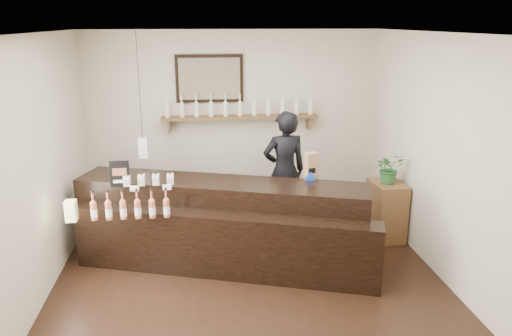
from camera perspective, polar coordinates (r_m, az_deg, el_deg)
name	(u,v)px	position (r m, az deg, el deg)	size (l,w,h in m)	color
ground	(250,282)	(5.96, -0.72, -12.88)	(5.00, 5.00, 0.00)	black
room_shell	(249,140)	(5.33, -0.79, 3.27)	(5.00, 5.00, 5.00)	beige
back_wall_decor	(223,101)	(7.64, -3.77, 7.70)	(2.66, 0.96, 1.69)	brown
counter	(222,226)	(6.24, -3.94, -6.63)	(3.66, 2.06, 1.19)	black
promo_sign	(120,174)	(6.14, -15.31, -0.65)	(0.23, 0.04, 0.32)	black
paper_bag	(311,166)	(6.25, 6.33, 0.26)	(0.18, 0.15, 0.34)	olive
tape_dispenser	(310,177)	(6.22, 6.21, -1.05)	(0.12, 0.05, 0.10)	blue
side_cabinet	(386,211)	(7.14, 14.63, -4.72)	(0.44, 0.58, 0.81)	brown
potted_plant	(389,168)	(6.94, 15.00, 0.00)	(0.38, 0.33, 0.42)	#29672E
shopkeeper	(284,163)	(7.09, 3.27, 0.55)	(0.71, 0.47, 1.95)	black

